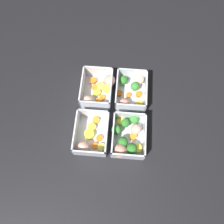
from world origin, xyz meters
TOP-DOWN VIEW (x-y plane):
  - ground_plane at (0.00, 0.00)m, footprint 4.00×4.00m
  - container_near_left at (-0.09, -0.06)m, footprint 0.17×0.12m
  - container_near_right at (0.09, -0.07)m, footprint 0.16×0.12m
  - container_far_left at (-0.10, 0.07)m, footprint 0.15×0.12m
  - container_far_right at (0.09, 0.06)m, footprint 0.16×0.14m

SIDE VIEW (x-z plane):
  - ground_plane at x=0.00m, z-range 0.00..0.00m
  - container_far_left at x=-0.10m, z-range -0.01..0.06m
  - container_far_right at x=0.09m, z-range -0.01..0.06m
  - container_near_right at x=0.09m, z-range -0.01..0.06m
  - container_near_left at x=-0.09m, z-range -0.01..0.06m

